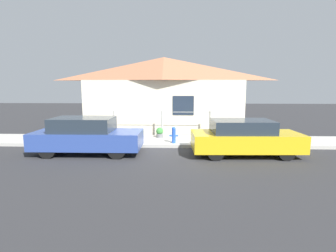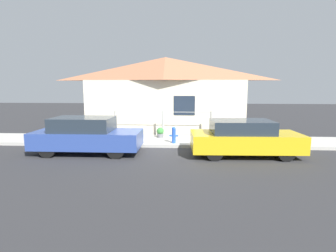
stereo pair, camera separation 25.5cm
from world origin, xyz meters
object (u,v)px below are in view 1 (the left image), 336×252
object	(u,v)px
car_right	(245,138)
fire_hydrant	(174,135)
car_left	(87,136)
potted_plant_near_hydrant	(160,132)

from	to	relation	value
car_right	fire_hydrant	world-z (taller)	car_right
car_right	car_left	bearing A→B (deg)	177.84
car_left	fire_hydrant	world-z (taller)	car_left
car_left	fire_hydrant	size ratio (longest dim) A/B	5.69
fire_hydrant	potted_plant_near_hydrant	distance (m)	1.43
car_left	potted_plant_near_hydrant	world-z (taller)	car_left
car_left	car_right	bearing A→B (deg)	-0.49
fire_hydrant	car_left	bearing A→B (deg)	-156.97
car_left	potted_plant_near_hydrant	size ratio (longest dim) A/B	8.44
fire_hydrant	potted_plant_near_hydrant	world-z (taller)	fire_hydrant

